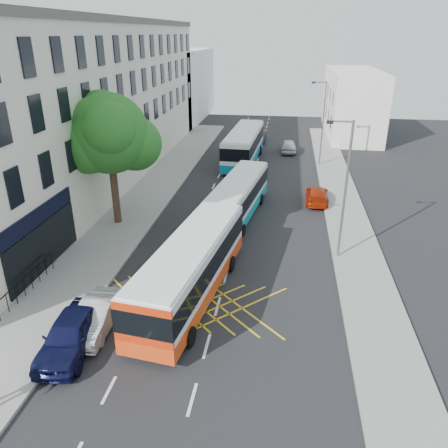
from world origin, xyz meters
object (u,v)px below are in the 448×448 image
at_px(lamp_near, 344,184).
at_px(lamp_far, 322,119).
at_px(distant_car_grey, 256,136).
at_px(distant_car_silver, 289,146).
at_px(red_hatchback, 317,195).
at_px(bus_far, 244,145).
at_px(bus_near, 191,268).
at_px(parked_car_silver, 96,316).
at_px(street_tree, 109,135).
at_px(bus_mid, 238,197).
at_px(parked_car_blue, 70,334).

xyz_separation_m(lamp_near, lamp_far, (0.00, 20.00, 0.00)).
height_order(distant_car_grey, distant_car_silver, distant_car_silver).
relative_size(lamp_near, red_hatchback, 1.87).
bearing_deg(bus_far, bus_near, -87.37).
height_order(lamp_far, bus_far, lamp_far).
xyz_separation_m(red_hatchback, distant_car_silver, (-2.33, 15.56, 0.09)).
distance_m(lamp_far, bus_far, 8.13).
distance_m(lamp_far, parked_car_silver, 30.92).
height_order(street_tree, bus_mid, street_tree).
distance_m(lamp_near, bus_far, 21.74).
xyz_separation_m(bus_far, red_hatchback, (6.91, -10.85, -1.12)).
bearing_deg(lamp_far, parked_car_blue, -111.47).
bearing_deg(parked_car_blue, distant_car_grey, 78.82).
bearing_deg(bus_far, bus_mid, -82.96).
bearing_deg(lamp_near, bus_far, 110.66).
relative_size(street_tree, bus_mid, 0.86).
height_order(bus_near, parked_car_blue, bus_near).
relative_size(bus_mid, bus_far, 0.86).
distance_m(lamp_near, red_hatchback, 10.16).
height_order(lamp_near, distant_car_silver, lamp_near).
xyz_separation_m(lamp_near, bus_far, (-7.60, 20.17, -2.88)).
relative_size(bus_mid, distant_car_grey, 2.10).
xyz_separation_m(street_tree, red_hatchback, (14.01, 6.35, -5.67)).
relative_size(bus_near, red_hatchback, 2.62).
distance_m(distant_car_grey, distant_car_silver, 6.27).
relative_size(lamp_far, parked_car_blue, 1.74).
bearing_deg(parked_car_silver, bus_near, 40.00).
bearing_deg(bus_mid, parked_car_blue, -100.90).
relative_size(parked_car_blue, red_hatchback, 1.08).
relative_size(parked_car_silver, distant_car_grey, 0.84).
xyz_separation_m(street_tree, lamp_near, (14.71, -2.97, -1.68)).
relative_size(red_hatchback, distant_car_silver, 1.02).
height_order(red_hatchback, distant_car_silver, distant_car_silver).
xyz_separation_m(parked_car_blue, distant_car_grey, (4.78, 39.71, -0.11)).
height_order(street_tree, bus_near, street_tree).
height_order(lamp_near, parked_car_silver, lamp_near).
bearing_deg(lamp_far, distant_car_grey, 125.86).
xyz_separation_m(lamp_near, red_hatchback, (-0.70, 9.32, -4.00)).
relative_size(lamp_near, lamp_far, 1.00).
relative_size(lamp_near, bus_far, 0.67).
height_order(lamp_far, parked_car_silver, lamp_far).
xyz_separation_m(lamp_near, parked_car_blue, (-11.80, -9.99, -3.83)).
xyz_separation_m(lamp_far, bus_near, (-7.64, -25.25, -2.99)).
height_order(parked_car_blue, red_hatchback, parked_car_blue).
distance_m(lamp_far, distant_car_silver, 6.94).
bearing_deg(lamp_near, parked_car_silver, -143.07).
bearing_deg(parked_car_blue, bus_far, 77.77).
bearing_deg(lamp_far, red_hatchback, -93.73).
xyz_separation_m(bus_near, bus_mid, (1.13, 10.93, -0.15)).
xyz_separation_m(parked_car_blue, distant_car_silver, (8.77, 34.87, -0.07)).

